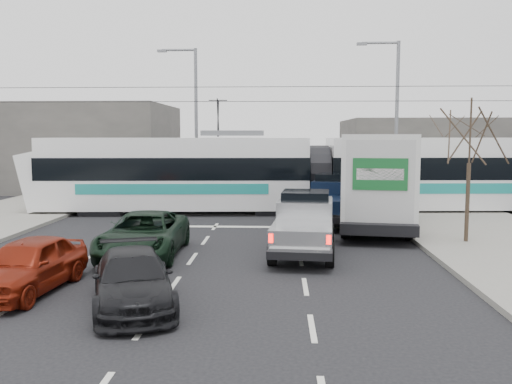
{
  "coord_description": "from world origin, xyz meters",
  "views": [
    {
      "loc": [
        1.03,
        -16.58,
        3.87
      ],
      "look_at": [
        0.17,
        3.05,
        1.8
      ],
      "focal_mm": 38.0,
      "sensor_mm": 36.0,
      "label": 1
    }
  ],
  "objects_px": {
    "silver_pickup": "(305,223)",
    "green_car": "(144,235)",
    "street_lamp_near": "(393,113)",
    "box_truck": "(377,183)",
    "bare_tree": "(470,137)",
    "red_car": "(28,265)",
    "navy_pickup": "(333,199)",
    "dark_car": "(133,279)",
    "street_lamp_far": "(193,114)",
    "traffic_signal": "(409,162)",
    "tram": "(317,173)"
  },
  "relations": [
    {
      "from": "silver_pickup",
      "to": "green_car",
      "type": "bearing_deg",
      "value": -164.57
    },
    {
      "from": "street_lamp_near",
      "to": "box_truck",
      "type": "distance_m",
      "value": 9.29
    },
    {
      "from": "bare_tree",
      "to": "silver_pickup",
      "type": "height_order",
      "value": "bare_tree"
    },
    {
      "from": "box_truck",
      "to": "red_car",
      "type": "xyz_separation_m",
      "value": [
        -10.16,
        -9.36,
        -1.24
      ]
    },
    {
      "from": "street_lamp_near",
      "to": "silver_pickup",
      "type": "distance_m",
      "value": 14.5
    },
    {
      "from": "street_lamp_near",
      "to": "green_car",
      "type": "distance_m",
      "value": 17.88
    },
    {
      "from": "silver_pickup",
      "to": "navy_pickup",
      "type": "height_order",
      "value": "navy_pickup"
    },
    {
      "from": "box_truck",
      "to": "silver_pickup",
      "type": "bearing_deg",
      "value": -117.21
    },
    {
      "from": "street_lamp_near",
      "to": "silver_pickup",
      "type": "bearing_deg",
      "value": -113.1
    },
    {
      "from": "navy_pickup",
      "to": "red_car",
      "type": "xyz_separation_m",
      "value": [
        -8.55,
        -11.03,
        -0.37
      ]
    },
    {
      "from": "bare_tree",
      "to": "red_car",
      "type": "xyz_separation_m",
      "value": [
        -12.77,
        -6.27,
        -3.11
      ]
    },
    {
      "from": "dark_car",
      "to": "street_lamp_near",
      "type": "bearing_deg",
      "value": 45.05
    },
    {
      "from": "street_lamp_far",
      "to": "red_car",
      "type": "bearing_deg",
      "value": -92.84
    },
    {
      "from": "bare_tree",
      "to": "street_lamp_far",
      "type": "relative_size",
      "value": 0.56
    },
    {
      "from": "bare_tree",
      "to": "navy_pickup",
      "type": "xyz_separation_m",
      "value": [
        -4.22,
        4.76,
        -2.74
      ]
    },
    {
      "from": "navy_pickup",
      "to": "dark_car",
      "type": "xyz_separation_m",
      "value": [
        -5.66,
        -12.0,
        -0.44
      ]
    },
    {
      "from": "bare_tree",
      "to": "traffic_signal",
      "type": "relative_size",
      "value": 1.39
    },
    {
      "from": "street_lamp_far",
      "to": "box_truck",
      "type": "height_order",
      "value": "street_lamp_far"
    },
    {
      "from": "traffic_signal",
      "to": "tram",
      "type": "xyz_separation_m",
      "value": [
        -3.59,
        3.96,
        -0.76
      ]
    },
    {
      "from": "tram",
      "to": "red_car",
      "type": "relative_size",
      "value": 6.84
    },
    {
      "from": "silver_pickup",
      "to": "box_truck",
      "type": "distance_m",
      "value": 5.46
    },
    {
      "from": "red_car",
      "to": "green_car",
      "type": "bearing_deg",
      "value": 70.4
    },
    {
      "from": "dark_car",
      "to": "navy_pickup",
      "type": "bearing_deg",
      "value": 46.9
    },
    {
      "from": "bare_tree",
      "to": "tram",
      "type": "relative_size",
      "value": 0.18
    },
    {
      "from": "traffic_signal",
      "to": "navy_pickup",
      "type": "relative_size",
      "value": 0.67
    },
    {
      "from": "tram",
      "to": "green_car",
      "type": "height_order",
      "value": "tram"
    },
    {
      "from": "tram",
      "to": "dark_car",
      "type": "relative_size",
      "value": 6.46
    },
    {
      "from": "box_truck",
      "to": "navy_pickup",
      "type": "height_order",
      "value": "box_truck"
    },
    {
      "from": "silver_pickup",
      "to": "dark_car",
      "type": "height_order",
      "value": "silver_pickup"
    },
    {
      "from": "tram",
      "to": "box_truck",
      "type": "height_order",
      "value": "tram"
    },
    {
      "from": "dark_car",
      "to": "box_truck",
      "type": "bearing_deg",
      "value": 36.98
    },
    {
      "from": "traffic_signal",
      "to": "street_lamp_near",
      "type": "relative_size",
      "value": 0.4
    },
    {
      "from": "street_lamp_near",
      "to": "red_car",
      "type": "distance_m",
      "value": 22.16
    },
    {
      "from": "dark_car",
      "to": "traffic_signal",
      "type": "bearing_deg",
      "value": 34.25
    },
    {
      "from": "box_truck",
      "to": "dark_car",
      "type": "bearing_deg",
      "value": -116.73
    },
    {
      "from": "street_lamp_near",
      "to": "green_car",
      "type": "xyz_separation_m",
      "value": [
        -10.61,
        -13.7,
        -4.41
      ]
    },
    {
      "from": "bare_tree",
      "to": "dark_car",
      "type": "bearing_deg",
      "value": -143.77
    },
    {
      "from": "silver_pickup",
      "to": "dark_car",
      "type": "distance_m",
      "value": 7.27
    },
    {
      "from": "street_lamp_near",
      "to": "silver_pickup",
      "type": "height_order",
      "value": "street_lamp_near"
    },
    {
      "from": "traffic_signal",
      "to": "box_truck",
      "type": "height_order",
      "value": "box_truck"
    },
    {
      "from": "silver_pickup",
      "to": "green_car",
      "type": "height_order",
      "value": "silver_pickup"
    },
    {
      "from": "traffic_signal",
      "to": "street_lamp_near",
      "type": "bearing_deg",
      "value": 83.59
    },
    {
      "from": "street_lamp_far",
      "to": "red_car",
      "type": "relative_size",
      "value": 2.25
    },
    {
      "from": "street_lamp_far",
      "to": "navy_pickup",
      "type": "distance_m",
      "value": 12.25
    },
    {
      "from": "silver_pickup",
      "to": "red_car",
      "type": "relative_size",
      "value": 1.39
    },
    {
      "from": "street_lamp_far",
      "to": "tram",
      "type": "xyz_separation_m",
      "value": [
        7.07,
        -5.54,
        -3.14
      ]
    },
    {
      "from": "silver_pickup",
      "to": "navy_pickup",
      "type": "distance_m",
      "value": 6.23
    },
    {
      "from": "bare_tree",
      "to": "silver_pickup",
      "type": "distance_m",
      "value": 6.52
    },
    {
      "from": "street_lamp_far",
      "to": "dark_car",
      "type": "relative_size",
      "value": 2.12
    },
    {
      "from": "tram",
      "to": "green_car",
      "type": "distance_m",
      "value": 11.96
    }
  ]
}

